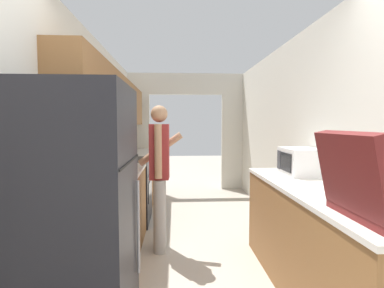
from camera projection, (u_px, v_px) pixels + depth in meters
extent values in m
cube|color=silver|center=(77.00, 141.00, 3.13)|extent=(0.06, 7.68, 2.50)
cube|color=brown|center=(115.00, 101.00, 4.15)|extent=(0.32, 3.96, 0.66)
cube|color=silver|center=(312.00, 140.00, 3.27)|extent=(0.06, 7.68, 2.50)
cube|color=silver|center=(134.00, 143.00, 6.41)|extent=(0.65, 0.06, 2.05)
cube|color=silver|center=(236.00, 142.00, 6.54)|extent=(0.65, 0.06, 2.05)
cube|color=silver|center=(186.00, 84.00, 6.39)|extent=(2.86, 0.06, 0.45)
cube|color=brown|center=(109.00, 219.00, 3.12)|extent=(0.60, 1.70, 0.88)
cube|color=silver|center=(108.00, 176.00, 3.09)|extent=(0.62, 1.72, 0.03)
cube|color=brown|center=(137.00, 178.00, 5.49)|extent=(0.60, 1.46, 0.88)
cube|color=silver|center=(137.00, 153.00, 5.47)|extent=(0.62, 1.47, 0.03)
cube|color=#9EA3A8|center=(113.00, 171.00, 3.32)|extent=(0.42, 0.44, 0.00)
cube|color=brown|center=(319.00, 246.00, 2.43)|extent=(0.60, 2.20, 0.88)
cube|color=silver|center=(321.00, 191.00, 2.40)|extent=(0.62, 2.22, 0.03)
cube|color=black|center=(73.00, 221.00, 1.85)|extent=(0.71, 0.77, 1.67)
cube|color=black|center=(130.00, 161.00, 1.85)|extent=(0.01, 0.74, 0.01)
cylinder|color=#99999E|center=(138.00, 227.00, 2.12)|extent=(0.02, 0.02, 0.67)
cube|color=black|center=(129.00, 190.00, 4.37)|extent=(0.62, 0.80, 0.91)
cube|color=black|center=(150.00, 190.00, 4.39)|extent=(0.01, 0.54, 0.27)
cylinder|color=#B7B7BC|center=(151.00, 175.00, 4.37)|extent=(0.02, 0.64, 0.02)
cube|color=black|center=(108.00, 155.00, 4.32)|extent=(0.04, 0.80, 0.14)
cylinder|color=#232328|center=(135.00, 161.00, 4.17)|extent=(0.16, 0.16, 0.01)
cylinder|color=#232328|center=(138.00, 158.00, 4.52)|extent=(0.16, 0.16, 0.01)
cylinder|color=#232328|center=(117.00, 161.00, 4.16)|extent=(0.16, 0.16, 0.01)
cylinder|color=#232328|center=(122.00, 158.00, 4.51)|extent=(0.16, 0.16, 0.01)
cylinder|color=#9E9E9E|center=(159.00, 217.00, 3.30)|extent=(0.14, 0.14, 0.82)
cylinder|color=#9E9E9E|center=(161.00, 212.00, 3.47)|extent=(0.14, 0.14, 0.82)
cube|color=maroon|center=(159.00, 152.00, 3.33)|extent=(0.22, 0.22, 0.61)
cylinder|color=tan|center=(158.00, 151.00, 3.19)|extent=(0.08, 0.08, 0.58)
cylinder|color=tan|center=(161.00, 149.00, 3.48)|extent=(0.52, 0.10, 0.40)
sphere|color=tan|center=(159.00, 114.00, 3.31)|extent=(0.19, 0.19, 0.19)
cube|color=#5B1919|center=(352.00, 172.00, 1.60)|extent=(0.16, 0.56, 0.44)
cube|color=#2D2D33|center=(358.00, 175.00, 1.91)|extent=(0.26, 0.02, 0.10)
cube|color=white|center=(301.00, 161.00, 3.05)|extent=(0.34, 0.45, 0.27)
cube|color=black|center=(286.00, 162.00, 2.99)|extent=(0.01, 0.27, 0.18)
cube|color=#38383D|center=(279.00, 160.00, 3.19)|extent=(0.01, 0.09, 0.19)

